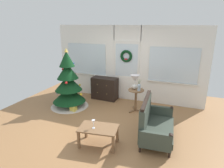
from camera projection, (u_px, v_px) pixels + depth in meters
ground_plane at (103, 125)px, 5.21m from camera, size 6.76×6.76×0.00m
back_wall_with_door at (127, 64)px, 6.67m from camera, size 5.20×0.19×2.55m
christmas_tree at (68, 86)px, 6.21m from camera, size 1.22×1.22×1.89m
dresser_cabinet at (105, 88)px, 6.93m from camera, size 0.92×0.47×0.78m
settee_sofa at (153, 123)px, 4.57m from camera, size 0.81×1.48×0.96m
side_table at (136, 96)px, 5.93m from camera, size 0.50×0.48×0.69m
table_lamp at (135, 80)px, 5.84m from camera, size 0.28×0.28×0.44m
flower_vase at (139, 87)px, 5.75m from camera, size 0.11×0.10×0.35m
coffee_table at (98, 130)px, 4.27m from camera, size 0.91×0.63×0.43m
wine_glass at (93, 122)px, 4.18m from camera, size 0.08×0.08×0.20m
gift_box at (73, 108)px, 6.02m from camera, size 0.18×0.16×0.18m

